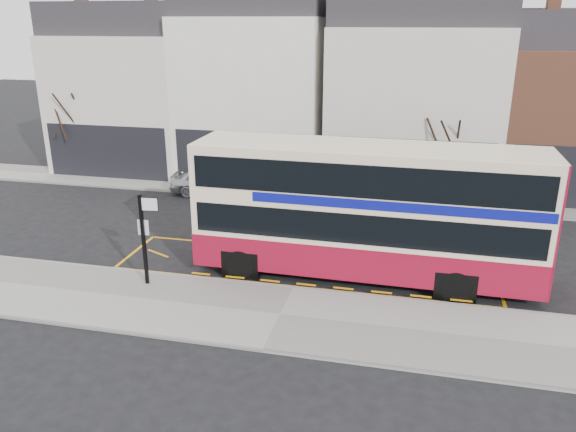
% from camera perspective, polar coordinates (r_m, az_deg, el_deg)
% --- Properties ---
extents(ground, '(120.00, 120.00, 0.00)m').
position_cam_1_polar(ground, '(19.90, 0.78, -7.13)').
color(ground, black).
rests_on(ground, ground).
extents(pavement, '(40.00, 4.00, 0.15)m').
position_cam_1_polar(pavement, '(17.89, -0.82, -10.12)').
color(pavement, '#999791').
rests_on(pavement, ground).
extents(kerb, '(40.00, 0.15, 0.15)m').
position_cam_1_polar(kerb, '(19.54, 0.54, -7.41)').
color(kerb, gray).
rests_on(kerb, ground).
extents(far_pavement, '(50.00, 3.00, 0.15)m').
position_cam_1_polar(far_pavement, '(29.98, 5.26, 2.21)').
color(far_pavement, '#999791').
rests_on(far_pavement, ground).
extents(road_markings, '(14.00, 3.40, 0.01)m').
position_cam_1_polar(road_markings, '(21.32, 1.70, -5.24)').
color(road_markings, '#FFA70D').
rests_on(road_markings, ground).
extents(terrace_far_left, '(8.00, 8.01, 10.80)m').
position_cam_1_polar(terrace_far_left, '(36.93, -15.28, 12.41)').
color(terrace_far_left, silver).
rests_on(terrace_far_left, ground).
extents(terrace_left, '(8.00, 8.01, 11.80)m').
position_cam_1_polar(terrace_left, '(33.88, -2.97, 13.32)').
color(terrace_left, white).
rests_on(terrace_left, ground).
extents(terrace_green_shop, '(9.00, 8.01, 11.30)m').
position_cam_1_polar(terrace_green_shop, '(32.62, 12.79, 12.20)').
color(terrace_green_shop, silver).
rests_on(terrace_green_shop, ground).
extents(double_decker_bus, '(12.15, 2.97, 4.84)m').
position_cam_1_polar(double_decker_bus, '(19.91, 8.04, 0.61)').
color(double_decker_bus, '#FFE9C2').
rests_on(double_decker_bus, ground).
extents(bus_stop_post, '(0.81, 0.16, 3.24)m').
position_cam_1_polar(bus_stop_post, '(19.62, -14.35, -1.54)').
color(bus_stop_post, black).
rests_on(bus_stop_post, pavement).
extents(car_silver, '(4.51, 2.05, 1.50)m').
position_cam_1_polar(car_silver, '(30.13, -7.66, 3.55)').
color(car_silver, '#ACACB1').
rests_on(car_silver, ground).
extents(car_grey, '(4.26, 1.87, 1.36)m').
position_cam_1_polar(car_grey, '(27.39, 3.57, 1.92)').
color(car_grey, '#383B3F').
rests_on(car_grey, ground).
extents(car_white, '(5.15, 2.89, 1.41)m').
position_cam_1_polar(car_white, '(27.40, 20.07, 0.80)').
color(car_white, white).
rests_on(car_white, ground).
extents(street_tree_left, '(2.95, 2.95, 6.37)m').
position_cam_1_polar(street_tree_left, '(35.36, -21.38, 10.71)').
color(street_tree_left, black).
rests_on(street_tree_left, ground).
extents(street_tree_right, '(2.57, 2.57, 5.54)m').
position_cam_1_polar(street_tree_right, '(29.04, 15.61, 8.54)').
color(street_tree_right, black).
rests_on(street_tree_right, ground).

